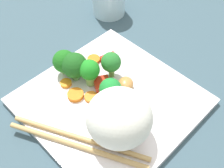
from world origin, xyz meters
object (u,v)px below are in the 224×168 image
at_px(square_plate, 110,101).
at_px(broccoli_floret_1, 75,66).
at_px(carrot_slice_2, 76,95).
at_px(chopstick_pair, 78,142).
at_px(rice_mound, 119,118).

distance_m(square_plate, broccoli_floret_1, 0.09).
bearing_deg(carrot_slice_2, broccoli_floret_1, 140.19).
xyz_separation_m(broccoli_floret_1, chopstick_pair, (0.11, -0.08, -0.03)).
relative_size(broccoli_floret_1, carrot_slice_2, 1.98).
bearing_deg(broccoli_floret_1, carrot_slice_2, -39.81).
height_order(carrot_slice_2, chopstick_pair, same).
distance_m(square_plate, carrot_slice_2, 0.06).
xyz_separation_m(rice_mound, carrot_slice_2, (-0.11, -0.00, -0.04)).
relative_size(square_plate, broccoli_floret_1, 4.79).
xyz_separation_m(square_plate, chopstick_pair, (0.03, -0.10, 0.01)).
bearing_deg(square_plate, broccoli_floret_1, -171.52).
relative_size(rice_mound, broccoli_floret_1, 1.74).
bearing_deg(rice_mound, chopstick_pair, -118.86).
relative_size(square_plate, rice_mound, 2.74).
relative_size(rice_mound, chopstick_pair, 0.47).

